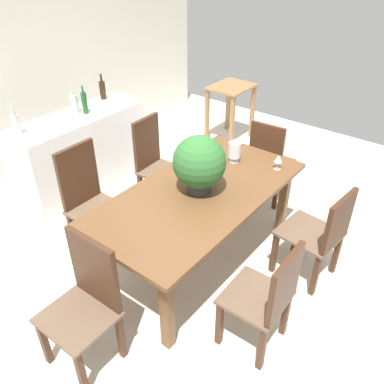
{
  "coord_description": "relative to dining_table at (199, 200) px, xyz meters",
  "views": [
    {
      "loc": [
        -2.25,
        -1.82,
        2.61
      ],
      "look_at": [
        0.09,
        0.01,
        0.65
      ],
      "focal_mm": 37.36,
      "sensor_mm": 36.0,
      "label": 1
    }
  ],
  "objects": [
    {
      "name": "ground_plane",
      "position": [
        0.0,
        0.13,
        -0.67
      ],
      "size": [
        7.04,
        7.04,
        0.0
      ],
      "primitive_type": "plane",
      "color": "silver"
    },
    {
      "name": "back_wall",
      "position": [
        0.0,
        2.73,
        0.63
      ],
      "size": [
        6.4,
        0.1,
        2.6
      ],
      "primitive_type": "cube",
      "color": "beige",
      "rests_on": "ground"
    },
    {
      "name": "dining_table",
      "position": [
        0.0,
        0.0,
        0.0
      ],
      "size": [
        2.0,
        1.02,
        0.76
      ],
      "color": "brown",
      "rests_on": "ground"
    },
    {
      "name": "chair_near_left",
      "position": [
        -0.45,
        -0.94,
        -0.16
      ],
      "size": [
        0.45,
        0.43,
        0.92
      ],
      "rotation": [
        0.0,
        0.0,
        3.16
      ],
      "color": "#422616",
      "rests_on": "ground"
    },
    {
      "name": "chair_far_left",
      "position": [
        -0.45,
        0.95,
        -0.1
      ],
      "size": [
        0.45,
        0.42,
        1.04
      ],
      "rotation": [
        0.0,
        0.0,
        0.01
      ],
      "color": "#422616",
      "rests_on": "ground"
    },
    {
      "name": "chair_foot_end",
      "position": [
        1.24,
        -0.01,
        -0.14
      ],
      "size": [
        0.45,
        0.43,
        0.97
      ],
      "rotation": [
        0.0,
        0.0,
        1.62
      ],
      "color": "#422616",
      "rests_on": "ground"
    },
    {
      "name": "chair_far_right",
      "position": [
        0.44,
        0.94,
        -0.12
      ],
      "size": [
        0.42,
        0.43,
        1.01
      ],
      "rotation": [
        0.0,
        0.0,
        0.05
      ],
      "color": "#422616",
      "rests_on": "ground"
    },
    {
      "name": "chair_near_right",
      "position": [
        0.44,
        -0.94,
        -0.16
      ],
      "size": [
        0.49,
        0.52,
        0.91
      ],
      "rotation": [
        0.0,
        0.0,
        3.04
      ],
      "color": "#422616",
      "rests_on": "ground"
    },
    {
      "name": "chair_head_end",
      "position": [
        -1.23,
        0.0,
        -0.12
      ],
      "size": [
        0.43,
        0.47,
        0.99
      ],
      "rotation": [
        0.0,
        0.0,
        -1.55
      ],
      "color": "#422616",
      "rests_on": "ground"
    },
    {
      "name": "flower_centerpiece",
      "position": [
        0.01,
        0.01,
        0.35
      ],
      "size": [
        0.44,
        0.44,
        0.5
      ],
      "color": "#333338",
      "rests_on": "dining_table"
    },
    {
      "name": "crystal_vase_left",
      "position": [
        0.43,
        0.29,
        0.21
      ],
      "size": [
        0.1,
        0.1,
        0.21
      ],
      "color": "silver",
      "rests_on": "dining_table"
    },
    {
      "name": "crystal_vase_center_near",
      "position": [
        0.62,
        0.05,
        0.21
      ],
      "size": [
        0.12,
        0.12,
        0.2
      ],
      "color": "silver",
      "rests_on": "dining_table"
    },
    {
      "name": "wine_glass",
      "position": [
        0.75,
        -0.34,
        0.19
      ],
      "size": [
        0.08,
        0.08,
        0.14
      ],
      "color": "silver",
      "rests_on": "dining_table"
    },
    {
      "name": "kitchen_counter",
      "position": [
        0.17,
        1.8,
        -0.21
      ],
      "size": [
        1.56,
        0.55,
        0.92
      ],
      "primitive_type": "cube",
      "color": "white",
      "rests_on": "ground"
    },
    {
      "name": "wine_bottle_green",
      "position": [
        0.22,
        1.86,
        0.36
      ],
      "size": [
        0.08,
        0.08,
        0.26
      ],
      "color": "#B2BFB7",
      "rests_on": "kitchen_counter"
    },
    {
      "name": "wine_bottle_clear",
      "position": [
        -0.48,
        1.86,
        0.36
      ],
      "size": [
        0.08,
        0.08,
        0.29
      ],
      "color": "#B2BFB7",
      "rests_on": "kitchen_counter"
    },
    {
      "name": "wine_bottle_tall",
      "position": [
        0.7,
        1.95,
        0.36
      ],
      "size": [
        0.07,
        0.07,
        0.29
      ],
      "color": "black",
      "rests_on": "kitchen_counter"
    },
    {
      "name": "wine_bottle_dark",
      "position": [
        0.28,
        1.77,
        0.37
      ],
      "size": [
        0.06,
        0.06,
        0.3
      ],
      "color": "#194C1E",
      "rests_on": "kitchen_counter"
    },
    {
      "name": "side_table",
      "position": [
        2.35,
        1.22,
        -0.08
      ],
      "size": [
        0.62,
        0.5,
        0.8
      ],
      "color": "olive",
      "rests_on": "ground"
    }
  ]
}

